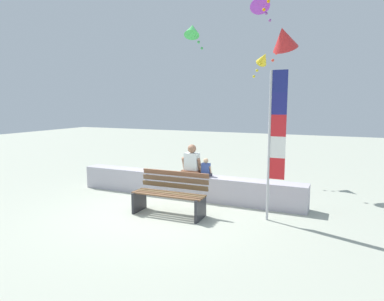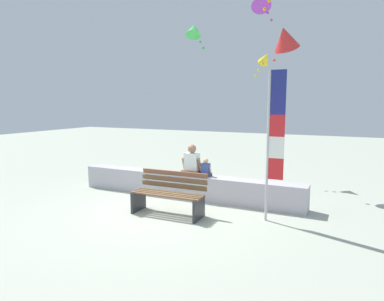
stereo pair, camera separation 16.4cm
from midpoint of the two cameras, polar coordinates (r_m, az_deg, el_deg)
The scene contains 10 objects.
ground_plane at distance 7.45m, azimuth -6.20°, elevation -10.29°, with size 40.00×40.00×0.00m, color #ABB09D.
seawall_ledge at distance 8.49m, azimuth -1.66°, elevation -5.91°, with size 5.83×0.46×0.59m, color #B5AFBA.
park_bench at distance 7.22m, azimuth -4.31°, elevation -7.42°, with size 1.56×0.64×0.88m.
person_adult at distance 8.30m, azimuth -0.58°, elevation -2.10°, with size 0.49×0.36×0.75m.
person_child at distance 8.17m, azimuth 1.76°, elevation -3.13°, with size 0.29×0.21×0.44m.
flag_banner at distance 6.74m, azimuth 12.96°, elevation 2.54°, with size 0.34×0.05×2.94m.
kite_green at distance 10.87m, azimuth -0.42°, elevation 19.49°, with size 0.63×0.68×0.85m.
kite_purple at distance 10.15m, azimuth 10.71°, elevation 23.58°, with size 0.78×0.91×0.97m.
kite_red at distance 9.76m, azimuth 14.62°, elevation 17.68°, with size 0.89×1.01×0.99m.
kite_yellow at distance 10.85m, azimuth 11.39°, elevation 14.81°, with size 0.57×0.59×0.83m.
Camera 1 is at (3.55, -6.11, 2.32)m, focal length 31.85 mm.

